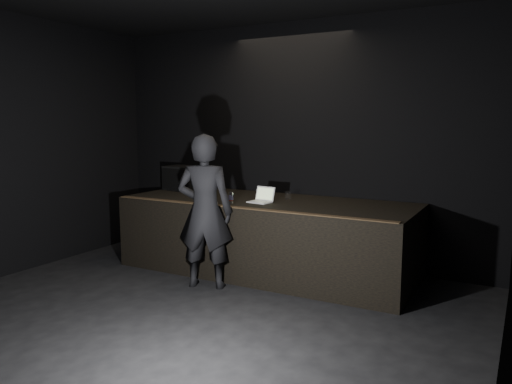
{
  "coord_description": "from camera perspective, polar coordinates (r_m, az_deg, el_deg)",
  "views": [
    {
      "loc": [
        3.11,
        -3.25,
        2.06
      ],
      "look_at": [
        0.06,
        2.3,
        1.17
      ],
      "focal_mm": 35.0,
      "sensor_mm": 36.0,
      "label": 1
    }
  ],
  "objects": [
    {
      "name": "laptop",
      "position": [
        6.66,
        0.69,
        -0.72
      ],
      "size": [
        0.33,
        0.3,
        0.2
      ],
      "rotation": [
        0.0,
        0.0,
        -0.14
      ],
      "color": "silver",
      "rests_on": "stage_riser"
    },
    {
      "name": "ground",
      "position": [
        4.95,
        -14.19,
        -16.86
      ],
      "size": [
        7.0,
        7.0,
        0.0
      ],
      "primitive_type": "plane",
      "color": "black",
      "rests_on": "ground"
    },
    {
      "name": "stage_monitor",
      "position": [
        7.97,
        -8.32,
        1.61
      ],
      "size": [
        0.58,
        0.44,
        0.37
      ],
      "rotation": [
        0.0,
        0.0,
        -0.05
      ],
      "color": "black",
      "rests_on": "stage_riser"
    },
    {
      "name": "room_walls",
      "position": [
        4.5,
        -15.08,
        7.24
      ],
      "size": [
        6.1,
        7.1,
        3.52
      ],
      "color": "black",
      "rests_on": "ground"
    },
    {
      "name": "riser_lip",
      "position": [
        6.21,
        -1.75,
        -1.79
      ],
      "size": [
        3.92,
        0.1,
        0.01
      ],
      "primitive_type": "cube",
      "color": "brown",
      "rests_on": "stage_riser"
    },
    {
      "name": "stage_riser",
      "position": [
        6.92,
        1.27,
        -5.04
      ],
      "size": [
        4.0,
        1.5,
        1.0
      ],
      "primitive_type": "cube",
      "color": "black",
      "rests_on": "ground"
    },
    {
      "name": "person",
      "position": [
        6.22,
        -5.87,
        -2.23
      ],
      "size": [
        0.81,
        0.66,
        1.92
      ],
      "primitive_type": "imported",
      "rotation": [
        0.0,
        0.0,
        3.46
      ],
      "color": "black",
      "rests_on": "ground"
    },
    {
      "name": "beer_can",
      "position": [
        6.56,
        -2.89,
        -0.67
      ],
      "size": [
        0.06,
        0.06,
        0.15
      ],
      "color": "silver",
      "rests_on": "stage_riser"
    },
    {
      "name": "plastic_cup",
      "position": [
        6.94,
        3.66,
        -0.38
      ],
      "size": [
        0.08,
        0.08,
        0.11
      ],
      "primitive_type": "cylinder",
      "color": "white",
      "rests_on": "stage_riser"
    },
    {
      "name": "cable",
      "position": [
        7.57,
        -7.6,
        -0.06
      ],
      "size": [
        0.96,
        0.17,
        0.02
      ],
      "primitive_type": "cylinder",
      "rotation": [
        0.0,
        1.57,
        -0.15
      ],
      "color": "black",
      "rests_on": "stage_riser"
    },
    {
      "name": "wii_remote",
      "position": [
        6.47,
        -4.66,
        -1.35
      ],
      "size": [
        0.08,
        0.14,
        0.03
      ],
      "primitive_type": "cube",
      "rotation": [
        0.0,
        0.0,
        0.37
      ],
      "color": "silver",
      "rests_on": "stage_riser"
    }
  ]
}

